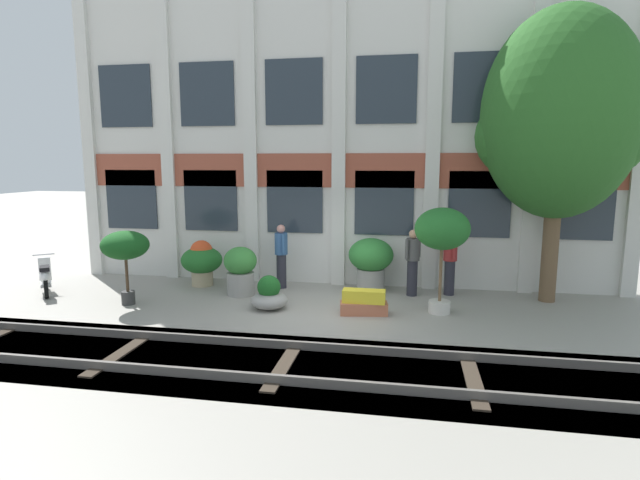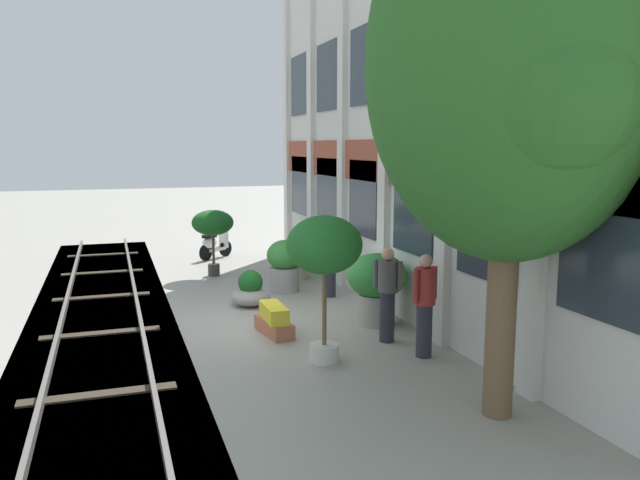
% 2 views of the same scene
% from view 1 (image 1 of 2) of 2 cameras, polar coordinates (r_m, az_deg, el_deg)
% --- Properties ---
extents(ground_plane, '(80.00, 80.00, 0.00)m').
position_cam_1_polar(ground_plane, '(11.16, 0.05, -8.44)').
color(ground_plane, '#9E998E').
extents(apartment_facade, '(14.92, 0.64, 7.86)m').
position_cam_1_polar(apartment_facade, '(13.66, 2.34, 11.38)').
color(apartment_facade, silver).
rests_on(apartment_facade, ground).
extents(rail_tracks, '(22.56, 2.80, 0.43)m').
position_cam_1_polar(rail_tracks, '(8.58, -3.44, -14.93)').
color(rail_tracks, '#5B5449').
rests_on(rail_tracks, ground).
extents(broadleaf_tree, '(3.68, 3.50, 6.80)m').
position_cam_1_polar(broadleaf_tree, '(12.95, 25.71, 12.33)').
color(broadleaf_tree, brown).
rests_on(broadleaf_tree, ground).
extents(potted_plant_low_pan, '(1.09, 1.09, 1.75)m').
position_cam_1_polar(potted_plant_low_pan, '(12.43, -21.38, -0.77)').
color(potted_plant_low_pan, '#333333').
rests_on(potted_plant_low_pan, ground).
extents(potted_plant_wide_bowl, '(0.85, 0.85, 0.78)m').
position_cam_1_polar(potted_plant_wide_bowl, '(11.52, -5.84, -6.35)').
color(potted_plant_wide_bowl, gray).
rests_on(potted_plant_wide_bowl, ground).
extents(potted_plant_fluted_column, '(1.16, 1.16, 1.39)m').
position_cam_1_polar(potted_plant_fluted_column, '(12.96, 5.84, -2.29)').
color(potted_plant_fluted_column, gray).
rests_on(potted_plant_fluted_column, ground).
extents(potted_plant_tall_urn, '(1.19, 1.19, 2.36)m').
position_cam_1_polar(potted_plant_tall_urn, '(11.16, 13.79, 0.83)').
color(potted_plant_tall_urn, beige).
rests_on(potted_plant_tall_urn, ground).
extents(potted_plant_square_trough, '(1.08, 0.53, 0.55)m').
position_cam_1_polar(potted_plant_square_trough, '(11.11, 5.03, -7.15)').
color(potted_plant_square_trough, '#B76647').
rests_on(potted_plant_square_trough, ground).
extents(potted_plant_ribbed_drum, '(0.83, 0.83, 1.23)m').
position_cam_1_polar(potted_plant_ribbed_drum, '(12.72, -9.08, -3.29)').
color(potted_plant_ribbed_drum, gray).
rests_on(potted_plant_ribbed_drum, ground).
extents(potted_plant_stone_basin, '(1.10, 1.10, 1.24)m').
position_cam_1_polar(potted_plant_stone_basin, '(13.87, -13.37, -2.28)').
color(potted_plant_stone_basin, tan).
rests_on(potted_plant_stone_basin, ground).
extents(scooter_near_curb, '(0.94, 1.13, 0.98)m').
position_cam_1_polar(scooter_near_curb, '(14.38, -28.88, -3.80)').
color(scooter_near_curb, black).
rests_on(scooter_near_curb, ground).
extents(resident_by_doorway, '(0.34, 0.50, 1.70)m').
position_cam_1_polar(resident_by_doorway, '(12.92, 14.65, -2.14)').
color(resident_by_doorway, '#282833').
rests_on(resident_by_doorway, ground).
extents(resident_watching_tracks, '(0.34, 0.47, 1.70)m').
position_cam_1_polar(resident_watching_tracks, '(13.22, -4.45, -1.63)').
color(resident_watching_tracks, '#282833').
rests_on(resident_watching_tracks, ground).
extents(resident_near_plants, '(0.38, 0.42, 1.67)m').
position_cam_1_polar(resident_near_plants, '(12.65, 10.54, -2.31)').
color(resident_near_plants, '#282833').
rests_on(resident_near_plants, ground).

